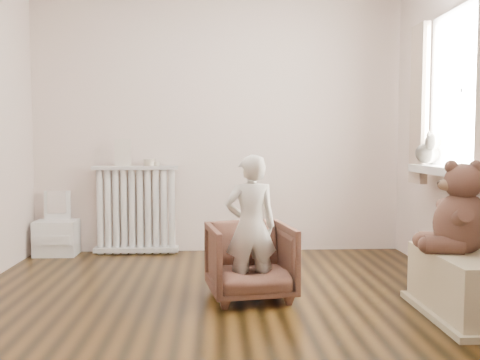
{
  "coord_description": "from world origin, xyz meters",
  "views": [
    {
      "loc": [
        -0.04,
        -3.48,
        1.08
      ],
      "look_at": [
        0.15,
        0.45,
        0.8
      ],
      "focal_mm": 40.0,
      "sensor_mm": 36.0,
      "label": 1
    }
  ],
  "objects_px": {
    "toy_bench": "(468,285)",
    "toy_vanity": "(56,227)",
    "child": "(251,227)",
    "teddy_bear": "(462,208)",
    "armchair": "(250,261)",
    "radiator": "(136,214)",
    "plush_cat": "(428,152)"
  },
  "relations": [
    {
      "from": "toy_bench",
      "to": "toy_vanity",
      "type": "bearing_deg",
      "value": 147.38
    },
    {
      "from": "child",
      "to": "toy_vanity",
      "type": "bearing_deg",
      "value": -50.57
    },
    {
      "from": "teddy_bear",
      "to": "toy_bench",
      "type": "bearing_deg",
      "value": -66.74
    },
    {
      "from": "toy_vanity",
      "to": "armchair",
      "type": "relative_size",
      "value": 1.07
    },
    {
      "from": "radiator",
      "to": "armchair",
      "type": "height_order",
      "value": "radiator"
    },
    {
      "from": "plush_cat",
      "to": "toy_vanity",
      "type": "bearing_deg",
      "value": 151.0
    },
    {
      "from": "armchair",
      "to": "child",
      "type": "distance_m",
      "value": 0.25
    },
    {
      "from": "radiator",
      "to": "toy_bench",
      "type": "height_order",
      "value": "radiator"
    },
    {
      "from": "toy_bench",
      "to": "armchair",
      "type": "bearing_deg",
      "value": 160.73
    },
    {
      "from": "radiator",
      "to": "teddy_bear",
      "type": "bearing_deg",
      "value": -39.97
    },
    {
      "from": "plush_cat",
      "to": "toy_bench",
      "type": "bearing_deg",
      "value": -110.37
    },
    {
      "from": "toy_vanity",
      "to": "toy_bench",
      "type": "relative_size",
      "value": 0.73
    },
    {
      "from": "armchair",
      "to": "plush_cat",
      "type": "bearing_deg",
      "value": 11.87
    },
    {
      "from": "plush_cat",
      "to": "teddy_bear",
      "type": "bearing_deg",
      "value": -111.86
    },
    {
      "from": "teddy_bear",
      "to": "toy_vanity",
      "type": "bearing_deg",
      "value": 157.75
    },
    {
      "from": "radiator",
      "to": "toy_vanity",
      "type": "bearing_deg",
      "value": -177.72
    },
    {
      "from": "radiator",
      "to": "child",
      "type": "distance_m",
      "value": 1.88
    },
    {
      "from": "toy_vanity",
      "to": "armchair",
      "type": "bearing_deg",
      "value": -40.6
    },
    {
      "from": "child",
      "to": "plush_cat",
      "type": "bearing_deg",
      "value": -166.43
    },
    {
      "from": "radiator",
      "to": "plush_cat",
      "type": "height_order",
      "value": "plush_cat"
    },
    {
      "from": "child",
      "to": "toy_bench",
      "type": "bearing_deg",
      "value": 153.65
    },
    {
      "from": "toy_vanity",
      "to": "plush_cat",
      "type": "relative_size",
      "value": 2.06
    },
    {
      "from": "toy_vanity",
      "to": "radiator",
      "type": "bearing_deg",
      "value": 2.28
    },
    {
      "from": "child",
      "to": "teddy_bear",
      "type": "distance_m",
      "value": 1.35
    },
    {
      "from": "child",
      "to": "radiator",
      "type": "bearing_deg",
      "value": -66.73
    },
    {
      "from": "armchair",
      "to": "toy_bench",
      "type": "height_order",
      "value": "armchair"
    },
    {
      "from": "toy_bench",
      "to": "plush_cat",
      "type": "relative_size",
      "value": 2.83
    },
    {
      "from": "armchair",
      "to": "teddy_bear",
      "type": "distance_m",
      "value": 1.42
    },
    {
      "from": "toy_bench",
      "to": "plush_cat",
      "type": "distance_m",
      "value": 1.3
    },
    {
      "from": "plush_cat",
      "to": "armchair",
      "type": "bearing_deg",
      "value": -171.61
    },
    {
      "from": "armchair",
      "to": "child",
      "type": "relative_size",
      "value": 0.59
    },
    {
      "from": "radiator",
      "to": "armchair",
      "type": "bearing_deg",
      "value": -56.86
    }
  ]
}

